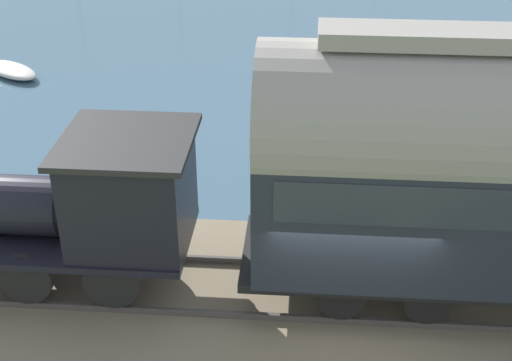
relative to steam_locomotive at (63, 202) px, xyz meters
name	(u,v)px	position (x,y,z in m)	size (l,w,h in m)	color
ground_plane	(343,335)	(-0.46, -4.74, -2.15)	(200.00, 200.00, 0.00)	#607542
rail_embankment	(343,306)	(0.00, -4.74, -1.90)	(4.42, 56.00, 0.63)	#84755B
steam_locomotive	(63,202)	(0.00, 0.00, 0.00)	(2.12, 5.89, 2.95)	black
rowboat_mid_harbor	(11,70)	(11.07, 5.51, -1.98)	(2.14, 2.44, 0.32)	beige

